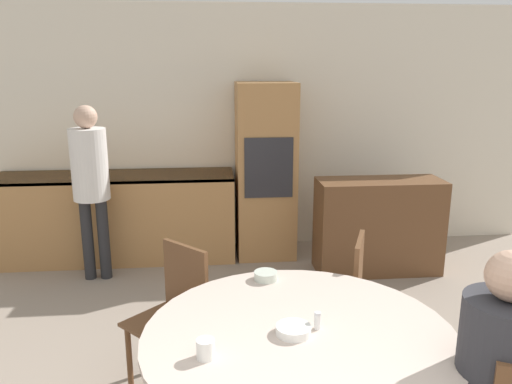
# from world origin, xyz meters

# --- Properties ---
(wall_back) EXTENTS (6.64, 0.05, 2.60)m
(wall_back) POSITION_xyz_m (0.00, 4.88, 1.30)
(wall_back) COLOR silver
(wall_back) RESTS_ON ground_plane
(kitchen_counter) EXTENTS (2.42, 0.60, 0.90)m
(kitchen_counter) POSITION_xyz_m (-1.26, 4.54, 0.46)
(kitchen_counter) COLOR #AD7A47
(kitchen_counter) RESTS_ON ground_plane
(oven_unit) EXTENTS (0.60, 0.59, 1.81)m
(oven_unit) POSITION_xyz_m (0.29, 4.55, 0.91)
(oven_unit) COLOR #AD7A47
(oven_unit) RESTS_ON ground_plane
(sideboard) EXTENTS (1.20, 0.45, 0.92)m
(sideboard) POSITION_xyz_m (1.33, 3.97, 0.46)
(sideboard) COLOR brown
(sideboard) RESTS_ON ground_plane
(dining_table) EXTENTS (1.49, 1.49, 0.76)m
(dining_table) POSITION_xyz_m (0.11, 1.57, 0.55)
(dining_table) COLOR brown
(dining_table) RESTS_ON ground_plane
(chair_far_left) EXTENTS (0.57, 0.57, 0.90)m
(chair_far_left) POSITION_xyz_m (-0.52, 2.35, 0.51)
(chair_far_left) COLOR brown
(chair_far_left) RESTS_ON ground_plane
(chair_far_right) EXTENTS (0.52, 0.52, 0.90)m
(chair_far_right) POSITION_xyz_m (0.57, 2.47, 0.51)
(chair_far_right) COLOR brown
(chair_far_right) RESTS_ON ground_plane
(person_seated) EXTENTS (0.35, 0.42, 1.28)m
(person_seated) POSITION_xyz_m (0.88, 1.17, 0.74)
(person_seated) COLOR #262628
(person_seated) RESTS_ON ground_plane
(person_standing) EXTENTS (0.33, 0.33, 1.64)m
(person_standing) POSITION_xyz_m (-1.37, 4.04, 1.02)
(person_standing) COLOR #262628
(person_standing) RESTS_ON ground_plane
(cup) EXTENTS (0.08, 0.08, 0.09)m
(cup) POSITION_xyz_m (-0.32, 1.40, 0.80)
(cup) COLOR white
(cup) RESTS_ON dining_table
(bowl_near) EXTENTS (0.14, 0.14, 0.05)m
(bowl_near) POSITION_xyz_m (0.02, 2.18, 0.78)
(bowl_near) COLOR silver
(bowl_near) RESTS_ON dining_table
(bowl_centre) EXTENTS (0.17, 0.17, 0.04)m
(bowl_centre) POSITION_xyz_m (0.09, 1.56, 0.78)
(bowl_centre) COLOR white
(bowl_centre) RESTS_ON dining_table
(salt_shaker) EXTENTS (0.03, 0.03, 0.09)m
(salt_shaker) POSITION_xyz_m (0.21, 1.60, 0.80)
(salt_shaker) COLOR white
(salt_shaker) RESTS_ON dining_table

